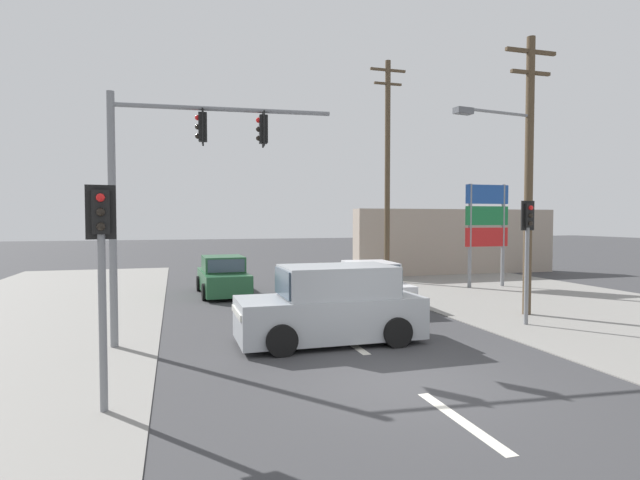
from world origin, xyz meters
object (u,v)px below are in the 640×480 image
Objects in this scene: shopping_plaza_sign at (487,221)px; suv_kerbside_parked at (332,307)px; pedestal_signal_right_kerb at (527,241)px; sedan_crossing_left at (223,277)px; pedestal_signal_left_kerb at (102,259)px; utility_pole_midground_right at (525,166)px; traffic_signal_mast at (169,173)px; sedan_receding_far at (370,287)px; utility_pole_background_right at (387,167)px.

shopping_plaza_sign is 1.01× the size of suv_kerbside_parked.
sedan_crossing_left is (-7.79, 8.38, -1.71)m from pedestal_signal_right_kerb.
shopping_plaza_sign is (14.44, 10.90, 0.57)m from pedestal_signal_left_kerb.
traffic_signal_mast is (-10.66, -0.78, -0.56)m from utility_pole_midground_right.
shopping_plaza_sign reaches higher than suv_kerbside_parked.
sedan_crossing_left is at bearing 101.89° from suv_kerbside_parked.
sedan_crossing_left is (2.94, 12.00, -1.71)m from pedestal_signal_left_kerb.
sedan_crossing_left is at bearing 132.92° from pedestal_signal_right_kerb.
shopping_plaza_sign is at bearing 25.01° from sedan_receding_far.
traffic_signal_mast is at bearing -103.94° from sedan_crossing_left.
shopping_plaza_sign is 11.78m from sedan_crossing_left.
utility_pole_midground_right is 2.01× the size of sedan_receding_far.
utility_pole_background_right is 5.32m from shopping_plaza_sign.
shopping_plaza_sign is 1.07× the size of sedan_crossing_left.
pedestal_signal_right_kerb is 1.00× the size of pedestal_signal_left_kerb.
pedestal_signal_left_kerb is (-11.64, -4.90, -2.29)m from utility_pole_midground_right.
pedestal_signal_left_kerb is 0.82× the size of sedan_receding_far.
sedan_receding_far is (2.82, 4.42, -0.18)m from suv_kerbside_parked.
suv_kerbside_parked is at bearing -176.80° from pedestal_signal_right_kerb.
utility_pole_midground_right is 2.03× the size of sedan_crossing_left.
pedestal_signal_left_kerb reaches higher than suv_kerbside_parked.
pedestal_signal_left_kerb is at bearing -128.13° from utility_pole_background_right.
utility_pole_midground_right is at bearing 13.23° from suv_kerbside_parked.
utility_pole_background_right is (-0.63, 9.13, 0.87)m from utility_pole_midground_right.
traffic_signal_mast is 15.12m from shopping_plaza_sign.
pedestal_signal_right_kerb is (9.75, -0.50, -1.73)m from traffic_signal_mast.
utility_pole_background_right is 2.46× the size of sedan_receding_far.
suv_kerbside_parked is 5.24m from sedan_receding_far.
pedestal_signal_right_kerb is 11.57m from sedan_crossing_left.
suv_kerbside_parked is at bearing -166.77° from utility_pole_midground_right.
utility_pole_midground_right is 1.45× the size of traffic_signal_mast.
utility_pole_midground_right is at bearing 54.59° from pedestal_signal_right_kerb.
utility_pole_background_right is 2.32× the size of shopping_plaza_sign.
utility_pole_midground_right reaches higher than pedestal_signal_left_kerb.
utility_pole_background_right is at bearing 61.58° from sedan_receding_far.
pedestal_signal_right_kerb is 6.16m from suv_kerbside_parked.
traffic_signal_mast reaches higher than suv_kerbside_parked.
suv_kerbside_parked is at bearing -141.77° from shopping_plaza_sign.
traffic_signal_mast is 1.40× the size of sedan_crossing_left.
pedestal_signal_left_kerb is at bearing -157.17° from utility_pole_midground_right.
utility_pole_midground_right is 11.92m from sedan_crossing_left.
utility_pole_background_right is 2.99× the size of pedestal_signal_left_kerb.
sedan_crossing_left is (1.96, 7.88, -3.44)m from traffic_signal_mast.
sedan_crossing_left is at bearing 137.29° from sedan_receding_far.
sedan_receding_far is (-3.42, -6.32, -4.87)m from utility_pole_background_right.
pedestal_signal_left_kerb is at bearing -161.36° from pedestal_signal_right_kerb.
traffic_signal_mast is at bearing 76.54° from pedestal_signal_left_kerb.
utility_pole_midground_right reaches higher than sedan_receding_far.
utility_pole_midground_right is 2.78m from pedestal_signal_right_kerb.
utility_pole_background_right is at bearing 51.87° from pedestal_signal_left_kerb.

